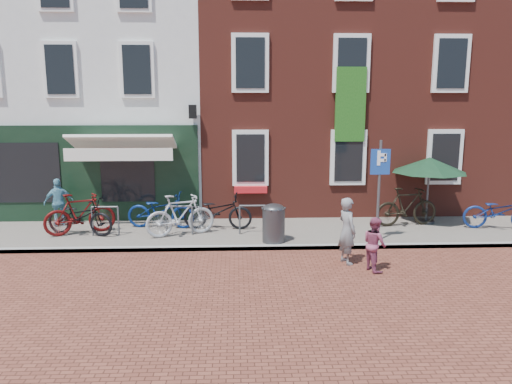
{
  "coord_description": "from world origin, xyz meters",
  "views": [
    {
      "loc": [
        0.05,
        -12.09,
        3.83
      ],
      "look_at": [
        0.55,
        0.06,
        1.5
      ],
      "focal_mm": 34.95,
      "sensor_mm": 36.0,
      "label": 1
    }
  ],
  "objects_px": {
    "woman": "(347,231)",
    "bicycle_3": "(180,215)",
    "bicycle_1": "(80,214)",
    "bicycle_6": "(499,212)",
    "litter_bin": "(274,221)",
    "bicycle_2": "(161,210)",
    "cafe_person": "(59,202)",
    "bicycle_4": "(218,211)",
    "bicycle_0": "(80,216)",
    "boy": "(375,244)",
    "parasol": "(430,162)",
    "bicycle_5": "(407,207)",
    "parking_sign": "(380,177)"
  },
  "relations": [
    {
      "from": "woman",
      "to": "bicycle_3",
      "type": "distance_m",
      "value": 4.62
    },
    {
      "from": "bicycle_1",
      "to": "bicycle_6",
      "type": "height_order",
      "value": "bicycle_1"
    },
    {
      "from": "litter_bin",
      "to": "bicycle_2",
      "type": "bearing_deg",
      "value": 153.6
    },
    {
      "from": "cafe_person",
      "to": "bicycle_2",
      "type": "xyz_separation_m",
      "value": [
        3.0,
        -0.34,
        -0.19
      ]
    },
    {
      "from": "bicycle_4",
      "to": "cafe_person",
      "type": "bearing_deg",
      "value": 88.68
    },
    {
      "from": "bicycle_2",
      "to": "bicycle_3",
      "type": "bearing_deg",
      "value": -135.44
    },
    {
      "from": "bicycle_3",
      "to": "bicycle_6",
      "type": "xyz_separation_m",
      "value": [
        9.01,
        0.31,
        -0.06
      ]
    },
    {
      "from": "bicycle_2",
      "to": "bicycle_0",
      "type": "bearing_deg",
      "value": 115.46
    },
    {
      "from": "bicycle_2",
      "to": "woman",
      "type": "bearing_deg",
      "value": -115.0
    },
    {
      "from": "bicycle_4",
      "to": "woman",
      "type": "bearing_deg",
      "value": -127.26
    },
    {
      "from": "bicycle_6",
      "to": "bicycle_3",
      "type": "bearing_deg",
      "value": 105.0
    },
    {
      "from": "boy",
      "to": "bicycle_4",
      "type": "distance_m",
      "value": 4.92
    },
    {
      "from": "parasol",
      "to": "bicycle_5",
      "type": "xyz_separation_m",
      "value": [
        -0.73,
        -0.33,
        -1.26
      ]
    },
    {
      "from": "parking_sign",
      "to": "bicycle_6",
      "type": "height_order",
      "value": "parking_sign"
    },
    {
      "from": "cafe_person",
      "to": "parasol",
      "type": "bearing_deg",
      "value": 154.09
    },
    {
      "from": "boy",
      "to": "bicycle_1",
      "type": "relative_size",
      "value": 0.64
    },
    {
      "from": "parasol",
      "to": "bicycle_6",
      "type": "relative_size",
      "value": 1.12
    },
    {
      "from": "parking_sign",
      "to": "bicycle_4",
      "type": "xyz_separation_m",
      "value": [
        -4.21,
        1.42,
        -1.2
      ]
    },
    {
      "from": "bicycle_1",
      "to": "bicycle_6",
      "type": "relative_size",
      "value": 0.97
    },
    {
      "from": "bicycle_0",
      "to": "bicycle_3",
      "type": "relative_size",
      "value": 1.03
    },
    {
      "from": "boy",
      "to": "bicycle_1",
      "type": "distance_m",
      "value": 7.93
    },
    {
      "from": "bicycle_1",
      "to": "bicycle_5",
      "type": "xyz_separation_m",
      "value": [
        9.28,
        0.52,
        0.0
      ]
    },
    {
      "from": "parasol",
      "to": "woman",
      "type": "relative_size",
      "value": 1.41
    },
    {
      "from": "cafe_person",
      "to": "bicycle_4",
      "type": "relative_size",
      "value": 0.72
    },
    {
      "from": "litter_bin",
      "to": "boy",
      "type": "height_order",
      "value": "boy"
    },
    {
      "from": "parking_sign",
      "to": "bicycle_6",
      "type": "xyz_separation_m",
      "value": [
        3.81,
        1.05,
        -1.2
      ]
    },
    {
      "from": "parking_sign",
      "to": "bicycle_3",
      "type": "height_order",
      "value": "parking_sign"
    },
    {
      "from": "parking_sign",
      "to": "woman",
      "type": "bearing_deg",
      "value": -128.33
    },
    {
      "from": "litter_bin",
      "to": "bicycle_0",
      "type": "bearing_deg",
      "value": 170.43
    },
    {
      "from": "litter_bin",
      "to": "bicycle_0",
      "type": "height_order",
      "value": "litter_bin"
    },
    {
      "from": "cafe_person",
      "to": "bicycle_0",
      "type": "xyz_separation_m",
      "value": [
        0.9,
        -1.02,
        -0.19
      ]
    },
    {
      "from": "parking_sign",
      "to": "bicycle_5",
      "type": "bearing_deg",
      "value": 49.87
    },
    {
      "from": "bicycle_3",
      "to": "bicycle_5",
      "type": "distance_m",
      "value": 6.55
    },
    {
      "from": "parasol",
      "to": "bicycle_3",
      "type": "relative_size",
      "value": 1.16
    },
    {
      "from": "litter_bin",
      "to": "parking_sign",
      "type": "bearing_deg",
      "value": -1.18
    },
    {
      "from": "bicycle_3",
      "to": "bicycle_1",
      "type": "bearing_deg",
      "value": 63.49
    },
    {
      "from": "boy",
      "to": "bicycle_4",
      "type": "xyz_separation_m",
      "value": [
        -3.61,
        3.35,
        0.0
      ]
    },
    {
      "from": "parking_sign",
      "to": "woman",
      "type": "relative_size",
      "value": 1.7
    },
    {
      "from": "bicycle_5",
      "to": "bicycle_0",
      "type": "bearing_deg",
      "value": 85.29
    },
    {
      "from": "woman",
      "to": "bicycle_1",
      "type": "distance_m",
      "value": 7.28
    },
    {
      "from": "bicycle_1",
      "to": "bicycle_6",
      "type": "xyz_separation_m",
      "value": [
        11.79,
        0.03,
        -0.06
      ]
    },
    {
      "from": "bicycle_5",
      "to": "parking_sign",
      "type": "bearing_deg",
      "value": 131.43
    },
    {
      "from": "parking_sign",
      "to": "parasol",
      "type": "bearing_deg",
      "value": 42.77
    },
    {
      "from": "litter_bin",
      "to": "bicycle_5",
      "type": "xyz_separation_m",
      "value": [
        4.01,
        1.49,
        0.01
      ]
    },
    {
      "from": "boy",
      "to": "bicycle_5",
      "type": "relative_size",
      "value": 0.64
    },
    {
      "from": "boy",
      "to": "woman",
      "type": "bearing_deg",
      "value": 27.78
    },
    {
      "from": "parking_sign",
      "to": "cafe_person",
      "type": "bearing_deg",
      "value": 167.54
    },
    {
      "from": "parasol",
      "to": "boy",
      "type": "xyz_separation_m",
      "value": [
        -2.64,
        -3.8,
        -1.32
      ]
    },
    {
      "from": "bicycle_1",
      "to": "bicycle_3",
      "type": "distance_m",
      "value": 2.79
    },
    {
      "from": "cafe_person",
      "to": "bicycle_5",
      "type": "height_order",
      "value": "cafe_person"
    }
  ]
}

